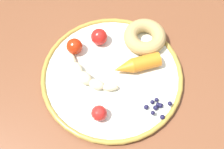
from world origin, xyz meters
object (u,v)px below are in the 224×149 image
at_px(dining_table, 125,108).
at_px(tomato_mid, 74,46).
at_px(banana, 87,76).
at_px(carrot_orange, 137,65).
at_px(tomato_near, 99,37).
at_px(blueberry_pile, 157,107).
at_px(tomato_far, 99,113).
at_px(plate, 112,75).
at_px(donut, 145,37).

distance_m(dining_table, tomato_mid, 0.21).
bearing_deg(banana, carrot_orange, 39.08).
xyz_separation_m(carrot_orange, tomato_near, (-0.12, 0.03, 0.00)).
height_order(banana, blueberry_pile, banana).
bearing_deg(banana, tomato_far, -46.19).
bearing_deg(carrot_orange, tomato_near, 164.62).
bearing_deg(tomato_far, carrot_orange, 80.13).
distance_m(plate, banana, 0.06).
xyz_separation_m(plate, carrot_orange, (0.05, 0.04, 0.02)).
relative_size(banana, tomato_mid, 3.94).
relative_size(carrot_orange, donut, 1.01).
relative_size(blueberry_pile, tomato_far, 1.59).
distance_m(dining_table, carrot_orange, 0.14).
bearing_deg(plate, carrot_orange, 41.76).
bearing_deg(tomato_far, tomato_near, 116.75).
distance_m(plate, tomato_mid, 0.12).
bearing_deg(tomato_far, blueberry_pile, 33.51).
xyz_separation_m(dining_table, donut, (-0.02, 0.16, 0.12)).
height_order(carrot_orange, tomato_mid, tomato_mid).
distance_m(tomato_near, tomato_far, 0.21).
xyz_separation_m(dining_table, blueberry_pile, (0.08, -0.01, 0.11)).
bearing_deg(donut, dining_table, -83.23).
height_order(donut, blueberry_pile, donut).
height_order(dining_table, banana, banana).
bearing_deg(tomato_far, tomato_mid, 135.86).
bearing_deg(tomato_mid, tomato_near, 50.67).
distance_m(dining_table, banana, 0.15).
bearing_deg(plate, tomato_mid, 169.14).
bearing_deg(donut, banana, -116.72).
bearing_deg(plate, tomato_near, 134.16).
xyz_separation_m(donut, blueberry_pile, (0.10, -0.16, -0.01)).
height_order(dining_table, tomato_near, tomato_near).
bearing_deg(donut, tomato_far, -93.01).
relative_size(tomato_near, tomato_mid, 1.04).
xyz_separation_m(banana, tomato_far, (0.07, -0.07, 0.01)).
bearing_deg(tomato_mid, blueberry_pile, -13.18).
relative_size(carrot_orange, tomato_near, 2.62).
bearing_deg(tomato_mid, tomato_far, -44.14).
xyz_separation_m(blueberry_pile, tomato_mid, (-0.25, 0.06, 0.01)).
height_order(dining_table, plate, plate).
distance_m(banana, blueberry_pile, 0.18).
bearing_deg(carrot_orange, plate, -138.24).
height_order(plate, tomato_mid, tomato_mid).
distance_m(plate, donut, 0.13).
xyz_separation_m(banana, donut, (0.08, 0.16, 0.01)).
bearing_deg(banana, blueberry_pile, 0.24).
bearing_deg(carrot_orange, donut, 99.18).
xyz_separation_m(tomato_near, tomato_mid, (-0.04, -0.05, -0.00)).
relative_size(dining_table, plate, 3.14).
distance_m(dining_table, tomato_far, 0.15).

